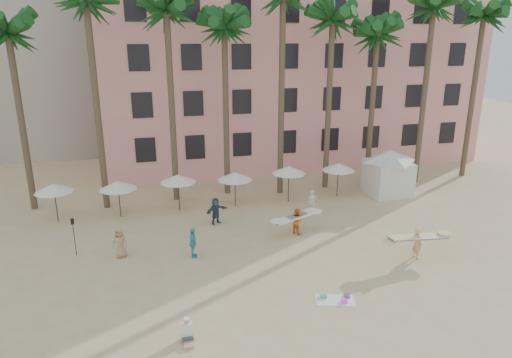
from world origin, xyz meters
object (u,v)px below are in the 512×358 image
at_px(cabana, 389,168).
at_px(carrier_white, 297,220).
at_px(carrier_yellow, 417,241).
at_px(pink_hotel, 285,76).

height_order(cabana, carrier_white, cabana).
height_order(cabana, carrier_yellow, cabana).
xyz_separation_m(cabana, carrier_yellow, (-3.99, -10.18, -1.05)).
bearing_deg(pink_hotel, carrier_yellow, -89.96).
xyz_separation_m(cabana, carrier_white, (-9.31, -5.41, -1.17)).
distance_m(cabana, carrier_white, 10.83).
bearing_deg(pink_hotel, carrier_white, -105.44).
bearing_deg(carrier_white, cabana, 30.18).
bearing_deg(carrier_yellow, carrier_white, 138.15).
bearing_deg(carrier_white, pink_hotel, 74.56).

